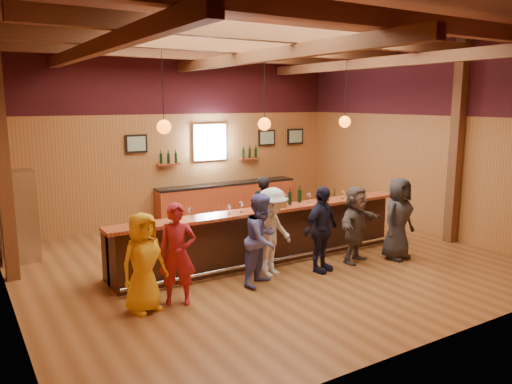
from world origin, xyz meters
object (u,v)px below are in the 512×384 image
back_bar_cabinet (228,200)px  ice_bucket (281,201)px  stainless_fridge (17,216)px  bartender (262,211)px  bottle_a (290,198)px  bar_counter (261,234)px  customer_denim (262,239)px  customer_navy (321,229)px  customer_redvest (177,254)px  customer_white (272,232)px  customer_orange (144,262)px  customer_dark (398,219)px  customer_brown (356,224)px

back_bar_cabinet → ice_bucket: size_ratio=16.45×
stainless_fridge → bartender: stainless_fridge is taller
stainless_fridge → bottle_a: bearing=-30.4°
bottle_a → bar_counter: bearing=152.7°
customer_denim → bar_counter: bearing=31.2°
bar_counter → customer_navy: (0.57, -1.19, 0.28)m
bartender → ice_bucket: size_ratio=6.25×
customer_redvest → customer_white: (1.95, 0.31, 0.01)m
bar_counter → customer_denim: customer_denim is taller
customer_orange → ice_bucket: 3.21m
stainless_fridge → bottle_a: 5.38m
customer_navy → customer_redvest: bearing=163.9°
bar_counter → bartender: size_ratio=4.15×
bottle_a → back_bar_cabinet: bearing=80.1°
stainless_fridge → bottle_a: (4.63, -2.71, 0.34)m
back_bar_cabinet → customer_dark: bearing=-76.7°
customer_redvest → customer_dark: customer_dark is taller
stainless_fridge → customer_denim: bearing=-46.7°
customer_denim → customer_white: 0.47m
stainless_fridge → customer_dark: (6.48, -3.84, -0.08)m
stainless_fridge → customer_white: size_ratio=1.11×
customer_white → customer_dark: bearing=-31.3°
customer_navy → bottle_a: customer_navy is taller
customer_navy → customer_dark: (1.79, -0.20, 0.02)m
customer_orange → ice_bucket: size_ratio=6.26×
customer_brown → bottle_a: size_ratio=4.56×
customer_redvest → customer_brown: customer_redvest is taller
bar_counter → customer_white: (-0.33, -0.89, 0.29)m
customer_navy → bottle_a: 1.03m
stainless_fridge → bottle_a: stainless_fridge is taller
customer_dark → ice_bucket: size_ratio=6.78×
bar_counter → ice_bucket: (0.24, -0.35, 0.71)m
stainless_fridge → customer_redvest: stainless_fridge is taller
customer_redvest → bottle_a: 2.98m
customer_dark → bottle_a: 2.20m
customer_orange → customer_brown: customer_orange is taller
customer_brown → bottle_a: bearing=119.8°
customer_white → bottle_a: 1.14m
stainless_fridge → customer_orange: bearing=-70.4°
customer_denim → customer_dark: bearing=-31.9°
bartender → customer_denim: bearing=61.7°
stainless_fridge → customer_brown: stainless_fridge is taller
customer_dark → bar_counter: bearing=140.1°
customer_orange → customer_brown: size_ratio=1.00×
customer_orange → customer_white: (2.49, 0.30, 0.05)m
ice_bucket → bottle_a: bottle_a is taller
customer_redvest → customer_white: 1.97m
customer_redvest → bartender: bearing=65.9°
customer_orange → customer_white: size_ratio=0.94×
back_bar_cabinet → customer_dark: customer_dark is taller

